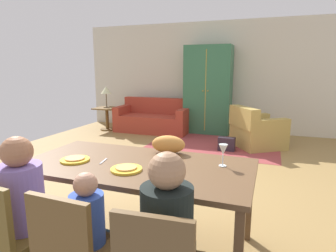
% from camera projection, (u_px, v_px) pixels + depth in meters
% --- Properties ---
extents(ground_plane, '(7.18, 6.44, 0.02)m').
position_uv_depth(ground_plane, '(178.00, 172.00, 4.42)').
color(ground_plane, olive).
extents(back_wall, '(7.18, 0.10, 2.70)m').
position_uv_depth(back_wall, '(218.00, 77.00, 7.18)').
color(back_wall, beige).
rests_on(back_wall, ground_plane).
extents(dining_table, '(1.94, 0.97, 0.76)m').
position_uv_depth(dining_table, '(137.00, 171.00, 2.44)').
color(dining_table, brown).
rests_on(dining_table, ground_plane).
extents(plate_near_man, '(0.25, 0.25, 0.02)m').
position_uv_depth(plate_near_man, '(75.00, 160.00, 2.50)').
color(plate_near_man, gold).
rests_on(plate_near_man, dining_table).
extents(pizza_near_man, '(0.17, 0.17, 0.01)m').
position_uv_depth(pizza_near_man, '(75.00, 158.00, 2.49)').
color(pizza_near_man, '#E5984F').
rests_on(pizza_near_man, plate_near_man).
extents(plate_near_child, '(0.25, 0.25, 0.02)m').
position_uv_depth(plate_near_child, '(126.00, 169.00, 2.26)').
color(plate_near_child, yellow).
rests_on(plate_near_child, dining_table).
extents(pizza_near_child, '(0.17, 0.17, 0.01)m').
position_uv_depth(pizza_near_child, '(126.00, 167.00, 2.26)').
color(pizza_near_child, '#D4994D').
rests_on(pizza_near_child, plate_near_child).
extents(wine_glass, '(0.07, 0.07, 0.19)m').
position_uv_depth(wine_glass, '(223.00, 151.00, 2.34)').
color(wine_glass, silver).
rests_on(wine_glass, dining_table).
extents(fork, '(0.04, 0.15, 0.01)m').
position_uv_depth(fork, '(103.00, 161.00, 2.48)').
color(fork, silver).
rests_on(fork, dining_table).
extents(knife, '(0.05, 0.17, 0.01)m').
position_uv_depth(knife, '(160.00, 162.00, 2.46)').
color(knife, silver).
rests_on(knife, dining_table).
extents(dining_chair_man, '(0.45, 0.45, 0.87)m').
position_uv_depth(dining_chair_man, '(6.00, 232.00, 1.88)').
color(dining_chair_man, brown).
rests_on(dining_chair_man, ground_plane).
extents(person_man, '(0.30, 0.41, 1.11)m').
position_uv_depth(person_man, '(28.00, 217.00, 2.04)').
color(person_man, '#374048').
rests_on(person_man, ground_plane).
extents(dining_chair_child, '(0.43, 0.43, 0.87)m').
position_uv_depth(dining_chair_child, '(74.00, 249.00, 1.70)').
color(dining_chair_child, brown).
rests_on(dining_chair_child, ground_plane).
extents(person_child, '(0.22, 0.29, 0.92)m').
position_uv_depth(person_child, '(92.00, 243.00, 1.87)').
color(person_child, '#28404F').
rests_on(person_child, ground_plane).
extents(person_woman, '(0.30, 0.41, 1.11)m').
position_uv_depth(person_woman, '(168.00, 248.00, 1.68)').
color(person_woman, '#273F42').
rests_on(person_woman, ground_plane).
extents(cat, '(0.34, 0.21, 0.17)m').
position_uv_depth(cat, '(168.00, 144.00, 2.72)').
color(cat, '#D38A3E').
rests_on(cat, dining_table).
extents(area_rug, '(2.60, 1.80, 0.01)m').
position_uv_depth(area_rug, '(213.00, 145.00, 5.92)').
color(area_rug, '#973B3D').
rests_on(area_rug, ground_plane).
extents(couch, '(1.82, 0.86, 0.82)m').
position_uv_depth(couch, '(154.00, 119.00, 7.22)').
color(couch, '#A53827').
rests_on(couch, ground_plane).
extents(armchair, '(1.19, 1.19, 0.82)m').
position_uv_depth(armchair, '(256.00, 131.00, 5.74)').
color(armchair, '#AF9348').
rests_on(armchair, ground_plane).
extents(armoire, '(1.10, 0.59, 2.10)m').
position_uv_depth(armoire, '(208.00, 90.00, 6.93)').
color(armoire, '#316A47').
rests_on(armoire, ground_plane).
extents(side_table, '(0.56, 0.56, 0.58)m').
position_uv_depth(side_table, '(107.00, 115.00, 7.37)').
color(side_table, brown).
rests_on(side_table, ground_plane).
extents(table_lamp, '(0.26, 0.26, 0.54)m').
position_uv_depth(table_lamp, '(106.00, 91.00, 7.25)').
color(table_lamp, brown).
rests_on(table_lamp, side_table).
extents(handbag, '(0.32, 0.16, 0.26)m').
position_uv_depth(handbag, '(227.00, 144.00, 5.52)').
color(handbag, '#291F29').
rests_on(handbag, ground_plane).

